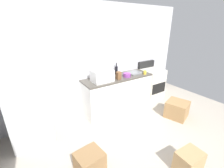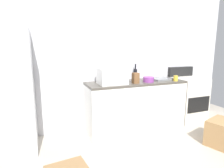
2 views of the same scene
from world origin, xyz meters
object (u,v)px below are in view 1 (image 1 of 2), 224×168
at_px(refrigerator, 25,98).
at_px(cardboard_box_medium, 90,163).
at_px(mixing_bowl, 127,75).
at_px(coffee_mug, 145,72).
at_px(cardboard_box_small, 177,109).
at_px(knife_block, 119,76).
at_px(stove_oven, 151,83).
at_px(microwave, 102,76).
at_px(wine_bottle, 116,70).
at_px(cardboard_box_large, 189,162).

bearing_deg(refrigerator, cardboard_box_medium, -64.02).
bearing_deg(mixing_bowl, coffee_mug, -9.94).
distance_m(coffee_mug, mixing_bowl, 0.53).
distance_m(refrigerator, cardboard_box_small, 3.29).
bearing_deg(knife_block, stove_oven, 6.76).
height_order(microwave, cardboard_box_medium, microwave).
xyz_separation_m(cardboard_box_medium, cardboard_box_small, (2.42, 0.23, 0.02)).
height_order(microwave, coffee_mug, microwave).
xyz_separation_m(refrigerator, wine_bottle, (2.15, 0.26, 0.13)).
distance_m(stove_oven, cardboard_box_medium, 2.98).
distance_m(stove_oven, cardboard_box_large, 2.57).
xyz_separation_m(refrigerator, coffee_mug, (2.76, -0.16, 0.07)).
relative_size(wine_bottle, coffee_mug, 3.00).
bearing_deg(cardboard_box_small, coffee_mug, 107.60).
bearing_deg(cardboard_box_medium, coffee_mug, 27.49).
bearing_deg(microwave, stove_oven, 2.37).
bearing_deg(coffee_mug, wine_bottle, 145.60).
distance_m(refrigerator, stove_oven, 3.30).
relative_size(refrigerator, cardboard_box_large, 4.56).
relative_size(cardboard_box_large, cardboard_box_medium, 1.00).
bearing_deg(cardboard_box_large, wine_bottle, 83.22).
height_order(refrigerator, cardboard_box_small, refrigerator).
height_order(stove_oven, knife_block, stove_oven).
bearing_deg(knife_block, cardboard_box_large, -92.66).
bearing_deg(microwave, knife_block, -11.96).
xyz_separation_m(coffee_mug, knife_block, (-0.80, 0.06, 0.04)).
height_order(stove_oven, wine_bottle, wine_bottle).
height_order(cardboard_box_large, cardboard_box_small, cardboard_box_small).
distance_m(microwave, knife_block, 0.41).
bearing_deg(cardboard_box_small, knife_block, 138.90).
xyz_separation_m(coffee_mug, cardboard_box_small, (0.28, -0.88, -0.75)).
xyz_separation_m(refrigerator, microwave, (1.57, -0.02, 0.15)).
bearing_deg(cardboard_box_small, microwave, 145.21).
distance_m(microwave, cardboard_box_small, 1.99).
bearing_deg(cardboard_box_medium, cardboard_box_large, -32.71).
distance_m(wine_bottle, coffee_mug, 0.75).
bearing_deg(cardboard_box_large, coffee_mug, 65.07).
relative_size(refrigerator, mixing_bowl, 9.31).
bearing_deg(knife_block, cardboard_box_medium, -138.86).
distance_m(refrigerator, mixing_bowl, 2.24).
height_order(stove_oven, cardboard_box_small, stove_oven).
xyz_separation_m(refrigerator, stove_oven, (3.27, 0.06, -0.42)).
xyz_separation_m(refrigerator, knife_block, (1.96, -0.10, 0.11)).
bearing_deg(knife_block, mixing_bowl, 6.78).
bearing_deg(wine_bottle, refrigerator, -173.04).
bearing_deg(coffee_mug, mixing_bowl, 170.06).
bearing_deg(mixing_bowl, cardboard_box_medium, -143.35).
height_order(refrigerator, wine_bottle, refrigerator).
distance_m(coffee_mug, cardboard_box_medium, 2.54).
xyz_separation_m(knife_block, cardboard_box_small, (1.08, -0.94, -0.79)).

